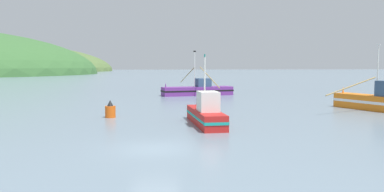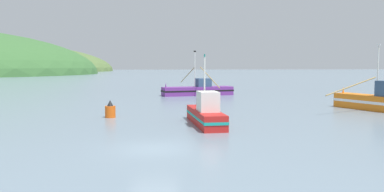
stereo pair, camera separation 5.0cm
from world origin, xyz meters
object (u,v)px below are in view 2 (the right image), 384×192
Objects in this scene: fishing_boat_red at (206,114)px; channel_buoy at (110,110)px; fishing_boat_purple at (198,90)px; fishing_boat_orange at (382,101)px.

fishing_boat_red is 5.18× the size of channel_buoy.
fishing_boat_purple reaches higher than fishing_boat_red.
fishing_boat_red is (-2.56, -26.79, 0.04)m from fishing_boat_purple.
fishing_boat_orange reaches higher than channel_buoy.
fishing_boat_red reaches higher than channel_buoy.
fishing_boat_purple is at bearing 15.23° from fishing_boat_orange.
fishing_boat_orange is (17.67, 6.45, 0.14)m from fishing_boat_red.
fishing_boat_orange is at bearing 4.15° from channel_buoy.
channel_buoy is (-7.40, 4.63, -0.20)m from fishing_boat_red.
fishing_boat_orange is 9.16× the size of channel_buoy.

